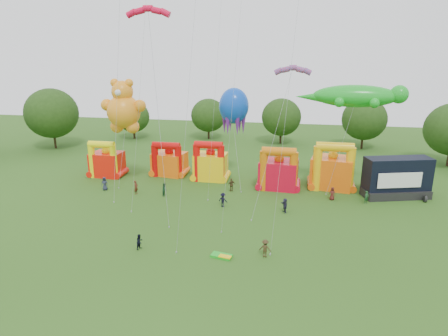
% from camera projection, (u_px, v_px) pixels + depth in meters
% --- Properties ---
extents(ground, '(160.00, 160.00, 0.00)m').
position_uv_depth(ground, '(162.00, 280.00, 34.80)').
color(ground, '#2B5217').
rests_on(ground, ground).
extents(tree_ring, '(122.45, 124.54, 12.07)m').
position_uv_depth(tree_ring, '(148.00, 210.00, 33.79)').
color(tree_ring, '#352314').
rests_on(tree_ring, ground).
extents(bouncy_castle_0, '(4.84, 3.99, 5.88)m').
position_uv_depth(bouncy_castle_0, '(106.00, 162.00, 62.93)').
color(bouncy_castle_0, red).
rests_on(bouncy_castle_0, ground).
extents(bouncy_castle_1, '(5.47, 4.69, 5.60)m').
position_uv_depth(bouncy_castle_1, '(169.00, 162.00, 63.51)').
color(bouncy_castle_1, '#FB630D').
rests_on(bouncy_castle_1, ground).
extents(bouncy_castle_2, '(4.88, 3.96, 6.27)m').
position_uv_depth(bouncy_castle_2, '(210.00, 164.00, 61.13)').
color(bouncy_castle_2, yellow).
rests_on(bouncy_castle_2, ground).
extents(bouncy_castle_3, '(5.65, 4.68, 6.37)m').
position_uv_depth(bouncy_castle_3, '(279.00, 172.00, 57.25)').
color(bouncy_castle_3, red).
rests_on(bouncy_castle_3, ground).
extents(bouncy_castle_4, '(6.42, 5.49, 7.06)m').
position_uv_depth(bouncy_castle_4, '(332.00, 170.00, 57.29)').
color(bouncy_castle_4, '#F05C0D').
rests_on(bouncy_castle_4, ground).
extents(stage_trailer, '(9.28, 5.52, 5.51)m').
position_uv_depth(stage_trailer, '(397.00, 178.00, 53.83)').
color(stage_trailer, black).
rests_on(stage_trailer, ground).
extents(teddy_bear_kite, '(6.61, 4.69, 15.57)m').
position_uv_depth(teddy_bear_kite, '(123.00, 114.00, 56.15)').
color(teddy_bear_kite, orange).
rests_on(teddy_bear_kite, ground).
extents(gecko_kite, '(14.65, 5.22, 14.95)m').
position_uv_depth(gecko_kite, '(349.00, 120.00, 53.93)').
color(gecko_kite, green).
rests_on(gecko_kite, ground).
extents(octopus_kite, '(4.52, 9.27, 13.98)m').
position_uv_depth(octopus_kite, '(236.00, 134.00, 59.18)').
color(octopus_kite, '#0C43BF').
rests_on(octopus_kite, ground).
extents(parafoil_kites, '(26.82, 14.28, 29.86)m').
position_uv_depth(parafoil_kites, '(218.00, 127.00, 47.14)').
color(parafoil_kites, red).
rests_on(parafoil_kites, ground).
extents(diamond_kites, '(20.25, 21.13, 42.32)m').
position_uv_depth(diamond_kites, '(212.00, 67.00, 42.97)').
color(diamond_kites, red).
rests_on(diamond_kites, ground).
extents(folded_kite_bundle, '(2.17, 1.42, 0.31)m').
position_uv_depth(folded_kite_bundle, '(222.00, 256.00, 38.53)').
color(folded_kite_bundle, green).
rests_on(folded_kite_bundle, ground).
extents(spectator_0, '(1.02, 0.75, 1.93)m').
position_uv_depth(spectator_0, '(105.00, 184.00, 56.80)').
color(spectator_0, '#242A3D').
rests_on(spectator_0, ground).
extents(spectator_1, '(0.64, 0.81, 1.96)m').
position_uv_depth(spectator_1, '(136.00, 187.00, 55.22)').
color(spectator_1, '#572718').
rests_on(spectator_1, ground).
extents(spectator_2, '(0.70, 0.89, 1.82)m').
position_uv_depth(spectator_2, '(165.00, 189.00, 54.64)').
color(spectator_2, '#1A4124').
rests_on(spectator_2, ground).
extents(spectator_3, '(1.37, 1.06, 1.88)m').
position_uv_depth(spectator_3, '(223.00, 200.00, 50.72)').
color(spectator_3, black).
rests_on(spectator_3, ground).
extents(spectator_4, '(1.20, 1.00, 1.92)m').
position_uv_depth(spectator_4, '(232.00, 185.00, 56.34)').
color(spectator_4, '#48381C').
rests_on(spectator_4, ground).
extents(spectator_5, '(1.11, 1.79, 1.84)m').
position_uv_depth(spectator_5, '(285.00, 205.00, 48.98)').
color(spectator_5, '#28243C').
rests_on(spectator_5, ground).
extents(spectator_6, '(1.01, 0.82, 1.79)m').
position_uv_depth(spectator_6, '(332.00, 194.00, 53.06)').
color(spectator_6, '#521C17').
rests_on(spectator_6, ground).
extents(spectator_7, '(0.75, 0.70, 1.72)m').
position_uv_depth(spectator_7, '(366.00, 197.00, 51.83)').
color(spectator_7, '#1C4622').
rests_on(spectator_7, ground).
extents(spectator_8, '(0.82, 0.93, 1.60)m').
position_uv_depth(spectator_8, '(140.00, 242.00, 39.97)').
color(spectator_8, black).
rests_on(spectator_8, ground).
extents(spectator_9, '(1.26, 0.84, 1.82)m').
position_uv_depth(spectator_9, '(265.00, 248.00, 38.40)').
color(spectator_9, '#392C17').
rests_on(spectator_9, ground).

